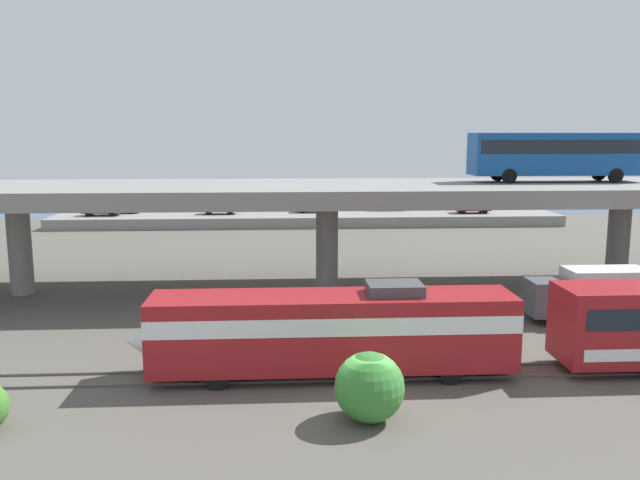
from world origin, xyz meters
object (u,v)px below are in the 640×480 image
parked_car_5 (472,207)px  parked_car_6 (102,209)px  train_locomotive (315,328)px  parked_car_4 (122,207)px  transit_bus_on_overpass (557,152)px  service_truck_west (590,293)px  parked_car_2 (388,204)px  parked_car_1 (450,201)px  parked_car_3 (313,206)px  parked_car_0 (220,208)px

parked_car_5 → parked_car_6: size_ratio=0.98×
train_locomotive → parked_car_4: train_locomotive is taller
transit_bus_on_overpass → service_truck_west: 12.33m
parked_car_2 → parked_car_4: size_ratio=0.99×
parked_car_1 → parked_car_2: bearing=16.8°
service_truck_west → parked_car_4: (-36.47, 42.67, 0.37)m
parked_car_2 → parked_car_3: same height
parked_car_2 → parked_car_5: 10.14m
transit_bus_on_overpass → parked_car_6: bearing=142.3°
parked_car_2 → parked_car_5: same height
train_locomotive → transit_bus_on_overpass: 25.72m
transit_bus_on_overpass → parked_car_6: size_ratio=2.81×
parked_car_2 → parked_car_0: bearing=7.5°
transit_bus_on_overpass → parked_car_5: (3.37, 30.75, -7.29)m
parked_car_4 → parked_car_0: bearing=172.1°
train_locomotive → transit_bus_on_overpass: bearing=-136.0°
parked_car_0 → parked_car_3: same height
parked_car_5 → parked_car_3: bearing=-5.6°
parked_car_4 → parked_car_6: bearing=54.5°
parked_car_3 → parked_car_4: 22.67m
transit_bus_on_overpass → parked_car_0: bearing=130.0°
train_locomotive → parked_car_1: 57.46m
parked_car_1 → parked_car_6: 42.42m
parked_car_6 → parked_car_2: bearing=-174.2°
parked_car_2 → parked_car_4: bearing=1.9°
transit_bus_on_overpass → parked_car_0: (-26.43, 31.53, -7.29)m
parked_car_2 → parked_car_1: bearing=-163.2°
parked_car_2 → parked_car_6: same height
parked_car_3 → parked_car_5: size_ratio=0.99×
train_locomotive → parked_car_1: train_locomotive is taller
transit_bus_on_overpass → parked_car_0: 41.78m
parked_car_3 → transit_bus_on_overpass: bearing=115.4°
parked_car_5 → parked_car_6: (-43.20, 0.03, 0.00)m
train_locomotive → transit_bus_on_overpass: size_ratio=1.41×
train_locomotive → service_truck_west: train_locomotive is taller
parked_car_6 → parked_car_5: bearing=180.0°
train_locomotive → parked_car_0: (-8.64, 48.70, -0.18)m
service_truck_west → parked_car_5: size_ratio=1.63×
parked_car_2 → train_locomotive: bearing=77.2°
parked_car_0 → parked_car_3: size_ratio=0.98×
parked_car_5 → parked_car_0: bearing=-1.5°
train_locomotive → parked_car_1: bearing=-110.3°
parked_car_1 → parked_car_2: (-8.33, -2.52, 0.00)m
train_locomotive → parked_car_6: (-22.04, 47.95, -0.18)m
train_locomotive → parked_car_2: 52.67m
parked_car_0 → parked_car_3: 11.01m
transit_bus_on_overpass → parked_car_3: transit_bus_on_overpass is taller
transit_bus_on_overpass → parked_car_4: 51.05m
parked_car_3 → parked_car_5: 18.93m
service_truck_west → parked_car_4: 56.14m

